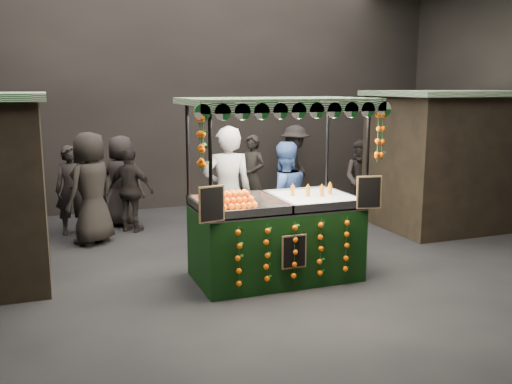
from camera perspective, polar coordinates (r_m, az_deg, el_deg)
name	(u,v)px	position (r m, az deg, el deg)	size (l,w,h in m)	color
ground	(270,273)	(8.32, 1.38, -8.17)	(12.00, 12.00, 0.00)	black
market_hall	(271,34)	(7.90, 1.49, 15.73)	(12.10, 10.10, 5.05)	black
neighbour_stall_right	(453,158)	(11.54, 19.27, 3.22)	(3.00, 2.20, 2.60)	black
juice_stall	(277,224)	(7.89, 2.15, -3.28)	(2.61, 1.53, 2.53)	black
vendor_grey	(228,193)	(8.74, -2.88, -0.15)	(0.84, 0.63, 2.09)	slate
vendor_blue	(283,198)	(9.03, 2.77, -0.66)	(0.89, 0.69, 1.83)	navy
shopper_0	(72,190)	(10.81, -18.12, 0.19)	(0.61, 0.41, 1.64)	black
shopper_1	(362,179)	(11.75, 10.67, 1.29)	(0.99, 0.96, 1.61)	#2A2422
shopper_2	(131,190)	(10.68, -12.52, 0.18)	(0.96, 0.88, 1.57)	black
shopper_3	(295,166)	(12.75, 3.94, 2.67)	(1.31, 1.32, 1.83)	#2C2624
shopper_4	(91,188)	(10.03, -16.32, 0.36)	(1.12, 1.08, 1.93)	black
shopper_5	(403,169)	(13.02, 14.68, 2.27)	(0.70, 1.65, 1.72)	black
shopper_6	(252,176)	(11.64, -0.43, 1.61)	(0.68, 0.74, 1.70)	black
shopper_7	(122,181)	(11.18, -13.43, 1.10)	(1.03, 0.96, 1.76)	black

